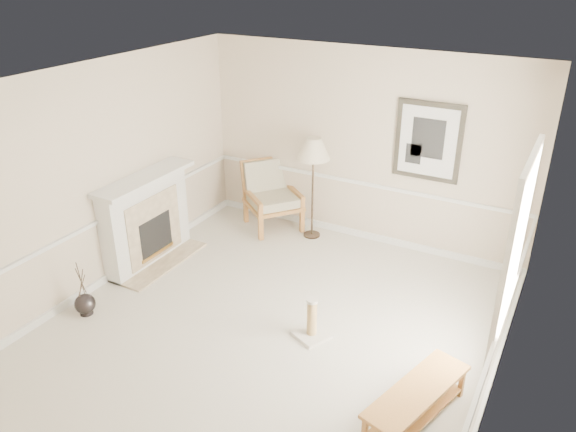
# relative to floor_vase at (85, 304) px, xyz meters

# --- Properties ---
(ground) EXTENTS (5.50, 5.50, 0.00)m
(ground) POSITION_rel_floor_vase_xyz_m (2.15, 0.82, -0.14)
(ground) COLOR silver
(ground) RESTS_ON ground
(room) EXTENTS (5.04, 5.54, 2.92)m
(room) POSITION_rel_floor_vase_xyz_m (2.29, 0.89, 1.73)
(room) COLOR beige
(room) RESTS_ON ground
(fireplace) EXTENTS (0.64, 1.64, 1.31)m
(fireplace) POSITION_rel_floor_vase_xyz_m (-0.19, 1.42, 0.50)
(fireplace) COLOR white
(fireplace) RESTS_ON ground
(floor_vase) EXTENTS (0.25, 0.25, 0.74)m
(floor_vase) POSITION_rel_floor_vase_xyz_m (0.00, 0.00, 0.00)
(floor_vase) COLOR black
(floor_vase) RESTS_ON ground
(armchair) EXTENTS (1.15, 1.14, 1.05)m
(armchair) POSITION_rel_floor_vase_xyz_m (0.73, 3.28, 0.43)
(armchair) COLOR #AE7038
(armchair) RESTS_ON ground
(floor_lamp) EXTENTS (0.62, 0.62, 1.60)m
(floor_lamp) POSITION_rel_floor_vase_xyz_m (1.51, 3.22, 1.26)
(floor_lamp) COLOR black
(floor_lamp) RESTS_ON ground
(bench) EXTENTS (0.74, 1.35, 0.37)m
(bench) POSITION_rel_floor_vase_xyz_m (4.08, 0.25, 0.11)
(bench) COLOR #AE7038
(bench) RESTS_ON ground
(scratching_post) EXTENTS (0.47, 0.47, 0.51)m
(scratching_post) POSITION_rel_floor_vase_xyz_m (2.64, 0.93, 0.02)
(scratching_post) COLOR beige
(scratching_post) RESTS_ON ground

